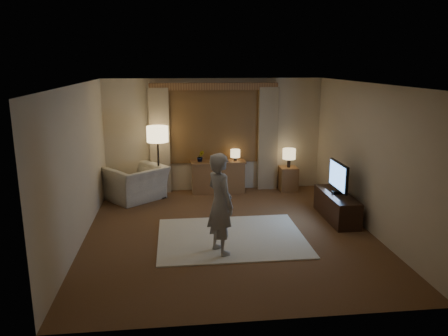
{
  "coord_description": "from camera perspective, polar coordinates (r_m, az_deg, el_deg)",
  "views": [
    {
      "loc": [
        -0.92,
        -7.21,
        2.95
      ],
      "look_at": [
        -0.02,
        0.6,
        1.04
      ],
      "focal_mm": 35.0,
      "sensor_mm": 36.0,
      "label": 1
    }
  ],
  "objects": [
    {
      "name": "rug",
      "position": [
        7.62,
        0.95,
        -9.03
      ],
      "size": [
        2.5,
        2.0,
        0.02
      ],
      "primitive_type": "cube",
      "color": "#F2E7CB",
      "rests_on": "floor"
    },
    {
      "name": "table_lamp_sideboard",
      "position": [
        10.02,
        1.48,
        1.85
      ],
      "size": [
        0.22,
        0.22,
        0.3
      ],
      "color": "black",
      "rests_on": "sideboard"
    },
    {
      "name": "person",
      "position": [
        6.76,
        -0.5,
        -4.67
      ],
      "size": [
        0.59,
        0.69,
        1.6
      ],
      "primitive_type": "imported",
      "rotation": [
        0.0,
        0.0,
        1.99
      ],
      "color": "#B6B0A8",
      "rests_on": "rug"
    },
    {
      "name": "sideboard",
      "position": [
        10.1,
        -0.78,
        -1.24
      ],
      "size": [
        1.2,
        0.4,
        0.7
      ],
      "primitive_type": "cube",
      "color": "brown",
      "rests_on": "floor"
    },
    {
      "name": "tv_stand",
      "position": [
        8.7,
        14.49,
        -4.87
      ],
      "size": [
        0.45,
        1.4,
        0.5
      ],
      "primitive_type": "cube",
      "color": "black",
      "rests_on": "floor"
    },
    {
      "name": "floor_lamp",
      "position": [
        9.6,
        -8.67,
        3.89
      ],
      "size": [
        0.47,
        0.47,
        1.6
      ],
      "color": "black",
      "rests_on": "floor"
    },
    {
      "name": "armchair",
      "position": [
        9.73,
        -11.32,
        -1.97
      ],
      "size": [
        1.52,
        1.5,
        0.74
      ],
      "primitive_type": "imported",
      "rotation": [
        0.0,
        0.0,
        -2.45
      ],
      "color": "beige",
      "rests_on": "floor"
    },
    {
      "name": "room",
      "position": [
        7.94,
        0.2,
        1.93
      ],
      "size": [
        5.04,
        5.54,
        2.64
      ],
      "color": "brown",
      "rests_on": "ground"
    },
    {
      "name": "plant",
      "position": [
        9.96,
        -3.09,
        1.47
      ],
      "size": [
        0.17,
        0.13,
        0.3
      ],
      "primitive_type": "imported",
      "color": "#999999",
      "rests_on": "sideboard"
    },
    {
      "name": "picture_frame",
      "position": [
        10.0,
        -0.79,
        1.25
      ],
      "size": [
        0.16,
        0.02,
        0.2
      ],
      "primitive_type": "cube",
      "color": "brown",
      "rests_on": "sideboard"
    },
    {
      "name": "tv",
      "position": [
        8.53,
        14.72,
        -1.1
      ],
      "size": [
        0.21,
        0.85,
        0.62
      ],
      "color": "black",
      "rests_on": "tv_stand"
    },
    {
      "name": "table_lamp_side",
      "position": [
        10.23,
        8.5,
        1.77
      ],
      "size": [
        0.3,
        0.3,
        0.44
      ],
      "color": "black",
      "rests_on": "side_table"
    },
    {
      "name": "side_table",
      "position": [
        10.37,
        8.39,
        -1.4
      ],
      "size": [
        0.4,
        0.4,
        0.56
      ],
      "primitive_type": "cube",
      "color": "brown",
      "rests_on": "floor"
    }
  ]
}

